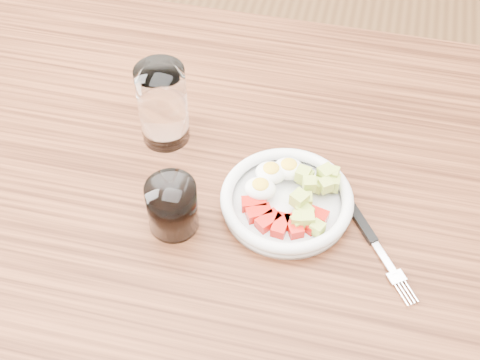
% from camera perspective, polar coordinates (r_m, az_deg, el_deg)
% --- Properties ---
extents(dining_table, '(1.50, 0.90, 0.77)m').
position_cam_1_polar(dining_table, '(1.07, 0.40, -5.04)').
color(dining_table, brown).
rests_on(dining_table, ground).
extents(bowl, '(0.19, 0.19, 0.05)m').
position_cam_1_polar(bowl, '(0.97, 4.05, -1.57)').
color(bowl, white).
rests_on(bowl, dining_table).
extents(fork, '(0.13, 0.17, 0.01)m').
position_cam_1_polar(fork, '(0.96, 10.77, -4.33)').
color(fork, black).
rests_on(fork, dining_table).
extents(water_glass, '(0.08, 0.08, 0.14)m').
position_cam_1_polar(water_glass, '(1.03, -6.61, 6.39)').
color(water_glass, white).
rests_on(water_glass, dining_table).
extents(coffee_glass, '(0.07, 0.07, 0.08)m').
position_cam_1_polar(coffee_glass, '(0.93, -5.80, -2.28)').
color(coffee_glass, white).
rests_on(coffee_glass, dining_table).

